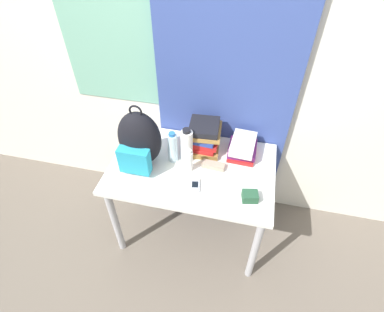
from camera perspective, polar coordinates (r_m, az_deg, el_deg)
name	(u,v)px	position (r m, az deg, el deg)	size (l,w,h in m)	color
ground_plane	(182,266)	(2.40, -2.01, -20.23)	(12.00, 12.00, 0.00)	#665B51
wall_back	(206,63)	(2.04, 2.76, 17.33)	(6.00, 0.06, 2.50)	silver
curtain_blue	(227,69)	(1.98, 6.63, 16.13)	(0.93, 0.04, 2.50)	#384C93
desk	(192,177)	(2.08, 0.00, -3.93)	(1.10, 0.71, 0.72)	silver
backpack	(139,141)	(1.94, -10.02, 2.89)	(0.28, 0.26, 0.45)	black
book_stack_left	(204,136)	(2.07, 2.40, 3.80)	(0.24, 0.26, 0.22)	olive
book_stack_center	(243,147)	(2.08, 9.63, 1.62)	(0.19, 0.25, 0.13)	red
water_bottle	(173,148)	(1.98, -3.69, 1.62)	(0.06, 0.06, 0.24)	silver
sports_bottle	(187,146)	(1.98, -1.00, 2.01)	(0.08, 0.08, 0.26)	white
sunscreen_bottle	(189,161)	(1.93, -0.57, -0.91)	(0.05, 0.05, 0.17)	white
cell_phone	(195,185)	(1.89, 0.58, -5.60)	(0.08, 0.12, 0.02)	#B7BCC6
sunglasses_case	(213,165)	(2.00, 4.10, -1.81)	(0.15, 0.07, 0.04)	gray
camera_pouch	(250,196)	(1.84, 10.99, -7.55)	(0.11, 0.09, 0.06)	#234C33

